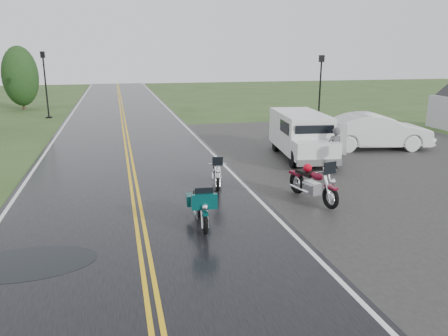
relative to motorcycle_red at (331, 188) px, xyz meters
name	(u,v)px	position (x,y,z in m)	size (l,w,h in m)	color
ground	(141,229)	(-5.57, -0.04, -0.70)	(120.00, 120.00, 0.00)	#2D471E
road	(128,150)	(-5.57, 9.96, -0.68)	(8.00, 100.00, 0.04)	black
parking_pad	(391,161)	(5.43, 4.96, -0.69)	(14.00, 24.00, 0.03)	black
motorcycle_red	(331,188)	(0.00, 0.00, 0.00)	(0.86, 2.37, 1.40)	maroon
motorcycle_teal	(205,214)	(-3.99, -0.95, -0.09)	(0.75, 2.07, 1.22)	#053E3E
motorcycle_silver	(218,177)	(-2.85, 2.48, -0.12)	(0.71, 1.95, 1.15)	#B5B6BD
van_white	(294,144)	(0.89, 4.93, 0.33)	(1.96, 5.23, 2.05)	silver
person_at_van	(334,149)	(2.39, 4.37, 0.15)	(0.62, 0.41, 1.70)	#444348
sedan_white	(375,132)	(6.18, 7.44, 0.16)	(1.83, 5.24, 1.73)	silver
lamp_post_far_left	(46,85)	(-10.82, 22.71, 1.68)	(0.41, 0.41, 4.76)	black
lamp_post_far_right	(320,90)	(6.85, 15.03, 1.56)	(0.39, 0.39, 4.52)	black
tree_left_far	(21,83)	(-13.53, 28.53, 1.52)	(2.89, 2.89, 4.44)	#1E3D19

